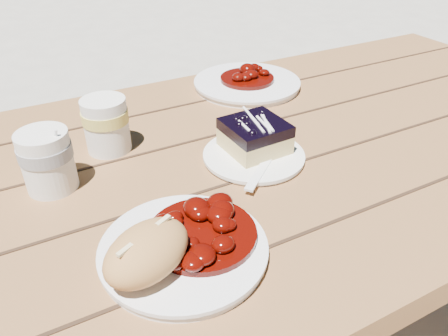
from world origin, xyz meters
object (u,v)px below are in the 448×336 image
main_plate (184,251)px  coffee_cup (47,161)px  picnic_table (196,234)px  dessert_plate (254,156)px  second_cup (106,125)px  second_plate (247,84)px  bread_roll (147,252)px  blueberry_cake (255,135)px

main_plate → coffee_cup: bearing=116.9°
picnic_table → dessert_plate: (0.11, -0.03, 0.17)m
main_plate → second_cup: bearing=91.6°
dessert_plate → second_plate: second_plate is taller
picnic_table → bread_roll: size_ratio=16.40×
coffee_cup → second_plate: size_ratio=0.40×
dessert_plate → blueberry_cake: 0.04m
coffee_cup → second_plate: coffee_cup is taller
main_plate → bread_roll: bread_roll is taller
picnic_table → main_plate: 0.28m
second_cup → dessert_plate: bearing=-35.6°
blueberry_cake → second_plate: 0.32m
second_plate → dessert_plate: bearing=-118.6°
picnic_table → blueberry_cake: 0.23m
bread_roll → second_plate: 0.65m
main_plate → dessert_plate: size_ratio=1.24×
bread_roll → blueberry_cake: bearing=36.0°
main_plate → coffee_cup: 0.28m
blueberry_cake → bread_roll: bearing=-146.3°
blueberry_cake → coffee_cup: 0.35m
main_plate → dessert_plate: (0.21, 0.17, -0.00)m
picnic_table → blueberry_cake: bearing=-7.8°
second_cup → coffee_cup: bearing=-146.3°
blueberry_cake → second_plate: size_ratio=0.42×
coffee_cup → bread_roll: bearing=-75.2°
blueberry_cake → second_cup: 0.27m
second_cup → bread_roll: bearing=-97.6°
blueberry_cake → coffee_cup: size_ratio=1.05×
main_plate → second_cup: (-0.01, 0.33, 0.04)m
coffee_cup → second_plate: (0.50, 0.22, -0.04)m
second_plate → main_plate: bearing=-128.9°
bread_roll → second_plate: bread_roll is taller
second_plate → blueberry_cake: bearing=-118.3°
coffee_cup → main_plate: bearing=-63.1°
picnic_table → bread_roll: bread_roll is taller
main_plate → bread_roll: size_ratio=1.81×
picnic_table → second_cup: size_ratio=19.73×
main_plate → blueberry_cake: 0.29m
picnic_table → second_plate: (0.27, 0.27, 0.17)m
main_plate → bread_roll: bearing=-160.0°
bread_roll → blueberry_cake: (0.28, 0.20, -0.01)m
coffee_cup → second_plate: 0.55m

